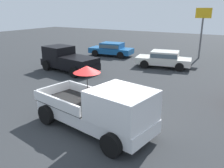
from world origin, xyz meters
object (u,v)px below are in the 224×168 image
at_px(pickup_truck_main, 102,109).
at_px(parked_sedan_near, 112,49).
at_px(parked_sedan_far, 164,58).
at_px(motel_sign, 203,23).
at_px(pickup_truck_red, 67,60).

relative_size(pickup_truck_main, parked_sedan_near, 1.18).
distance_m(parked_sedan_near, parked_sedan_far, 6.40).
bearing_deg(motel_sign, parked_sedan_far, -108.11).
relative_size(pickup_truck_red, parked_sedan_near, 1.12).
xyz_separation_m(parked_sedan_far, motel_sign, (1.73, 5.29, 2.54)).
relative_size(pickup_truck_red, parked_sedan_far, 1.10).
bearing_deg(parked_sedan_near, motel_sign, -163.50).
distance_m(parked_sedan_far, motel_sign, 6.12).
height_order(pickup_truck_main, parked_sedan_near, pickup_truck_main).
bearing_deg(parked_sedan_far, pickup_truck_red, 28.04).
xyz_separation_m(pickup_truck_main, parked_sedan_near, (-7.44, 13.31, -0.22)).
relative_size(pickup_truck_main, pickup_truck_red, 1.05).
height_order(pickup_truck_main, motel_sign, motel_sign).
height_order(pickup_truck_main, parked_sedan_far, pickup_truck_main).
bearing_deg(parked_sedan_far, motel_sign, -118.63).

